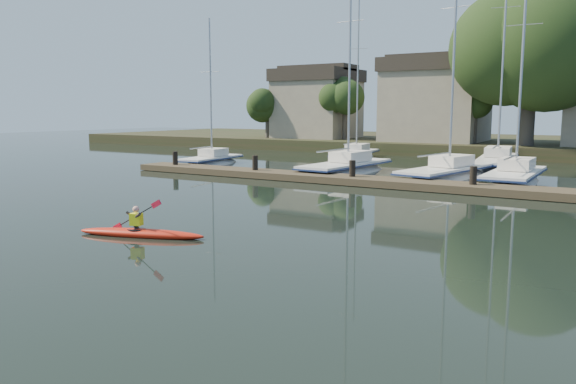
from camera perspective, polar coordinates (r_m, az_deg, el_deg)
The scene contains 10 objects.
ground at distance 15.35m, azimuth -5.44°, elevation -5.71°, with size 160.00×160.00×0.00m, color black.
kayak at distance 17.21m, azimuth -14.79°, elevation -3.89°, with size 3.96×1.77×1.28m.
dock at distance 27.63m, azimuth 12.19°, elevation 0.83°, with size 34.00×2.00×1.80m.
sailboat_0 at distance 38.91m, azimuth -7.87°, elevation 2.49°, with size 2.68×7.09×10.98m.
sailboat_1 at distance 33.34m, azimuth 5.89°, elevation 1.51°, with size 3.00×9.40×15.13m.
sailboat_2 at distance 31.88m, azimuth 15.80°, elevation 0.95°, with size 3.94×9.70×15.65m.
sailboat_3 at distance 30.92m, azimuth 21.97°, elevation 0.43°, with size 2.26×8.53×13.74m.
sailboat_5 at distance 43.48m, azimuth 6.86°, elevation 3.11°, with size 3.19×8.82×14.28m.
sailboat_6 at distance 39.24m, azimuth 20.43°, elevation 2.06°, with size 3.61×11.18×17.46m.
shore at distance 52.71m, azimuth 23.53°, elevation 7.09°, with size 90.00×25.25×12.75m.
Camera 1 is at (8.95, -11.91, 3.70)m, focal length 35.00 mm.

